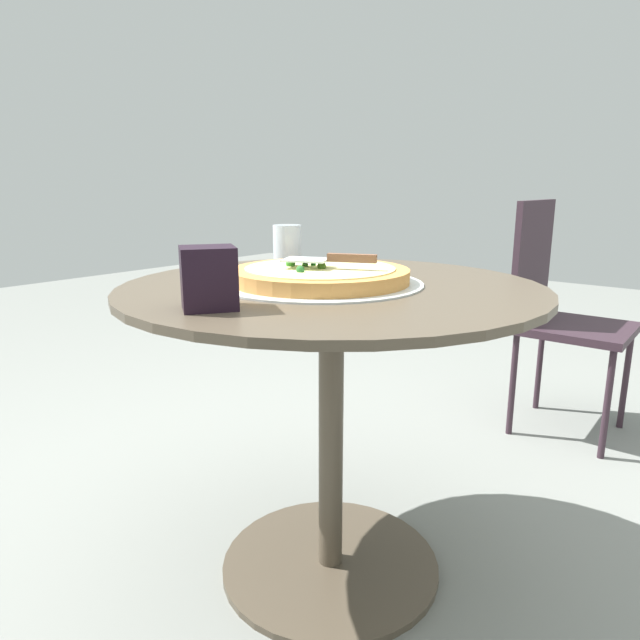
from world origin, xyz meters
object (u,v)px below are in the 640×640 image
at_px(napkin_dispenser, 209,278).
at_px(patio_chair_far, 556,303).
at_px(pizza_on_tray, 320,276).
at_px(pizza_server, 330,259).
at_px(patio_table, 331,370).
at_px(drinking_cup, 287,244).

bearing_deg(napkin_dispenser, patio_chair_far, 29.05).
height_order(pizza_on_tray, patio_chair_far, patio_chair_far).
distance_m(pizza_server, patio_chair_far, 1.31).
bearing_deg(patio_chair_far, pizza_server, -96.22).
bearing_deg(pizza_on_tray, patio_chair_far, 82.24).
height_order(patio_table, patio_chair_far, patio_chair_far).
height_order(pizza_server, drinking_cup, drinking_cup).
bearing_deg(napkin_dispenser, pizza_server, 30.75).
bearing_deg(drinking_cup, patio_table, -33.31).
relative_size(napkin_dispenser, patio_chair_far, 0.12).
xyz_separation_m(pizza_on_tray, patio_chair_far, (0.17, 1.27, -0.25)).
bearing_deg(patio_table, pizza_server, -63.28).
relative_size(drinking_cup, napkin_dispenser, 0.96).
xyz_separation_m(pizza_server, napkin_dispenser, (-0.02, -0.33, -0.00)).
relative_size(pizza_server, drinking_cup, 1.95).
relative_size(pizza_on_tray, patio_chair_far, 0.52).
xyz_separation_m(drinking_cup, napkin_dispenser, (0.32, -0.57, 0.00)).
bearing_deg(pizza_server, patio_chair_far, 83.78).
height_order(pizza_server, napkin_dispenser, napkin_dispenser).
bearing_deg(drinking_cup, pizza_on_tray, -36.89).
height_order(napkin_dispenser, patio_chair_far, patio_chair_far).
bearing_deg(pizza_on_tray, pizza_server, -11.27).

